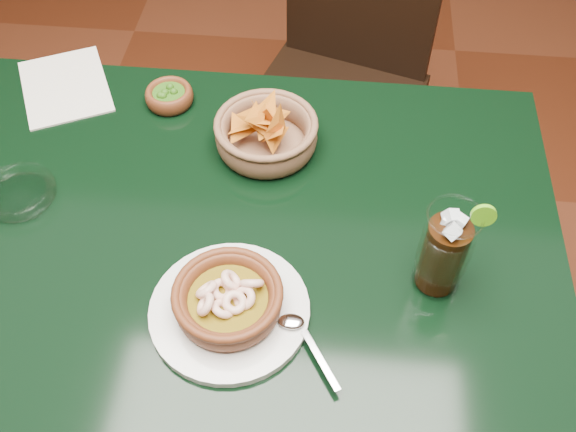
# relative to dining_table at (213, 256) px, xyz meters

# --- Properties ---
(ground) EXTENTS (7.00, 7.00, 0.00)m
(ground) POSITION_rel_dining_table_xyz_m (0.00, 0.00, -0.65)
(ground) COLOR #471C0C
(ground) RESTS_ON ground
(dining_table) EXTENTS (1.20, 0.80, 0.75)m
(dining_table) POSITION_rel_dining_table_xyz_m (0.00, 0.00, 0.00)
(dining_table) COLOR black
(dining_table) RESTS_ON ground
(dining_chair) EXTENTS (0.53, 0.53, 0.92)m
(dining_chair) POSITION_rel_dining_table_xyz_m (0.21, 0.71, -0.14)
(dining_chair) COLOR black
(dining_chair) RESTS_ON ground
(shrimp_plate) EXTENTS (0.30, 0.25, 0.08)m
(shrimp_plate) POSITION_rel_dining_table_xyz_m (0.07, -0.17, 0.13)
(shrimp_plate) COLOR silver
(shrimp_plate) RESTS_ON dining_table
(chip_basket) EXTENTS (0.22, 0.22, 0.13)m
(chip_basket) POSITION_rel_dining_table_xyz_m (0.08, 0.19, 0.13)
(chip_basket) COLOR brown
(chip_basket) RESTS_ON dining_table
(guacamole_ramekin) EXTENTS (0.11, 0.11, 0.04)m
(guacamole_ramekin) POSITION_rel_dining_table_xyz_m (-0.13, 0.29, 0.12)
(guacamole_ramekin) COLOR #502411
(guacamole_ramekin) RESTS_ON dining_table
(cola_drink) EXTENTS (0.17, 0.17, 0.19)m
(cola_drink) POSITION_rel_dining_table_xyz_m (0.38, -0.08, 0.18)
(cola_drink) COLOR white
(cola_drink) RESTS_ON dining_table
(glass_ashtray) EXTENTS (0.14, 0.14, 0.03)m
(glass_ashtray) POSITION_rel_dining_table_xyz_m (-0.34, 0.02, 0.11)
(glass_ashtray) COLOR white
(glass_ashtray) RESTS_ON dining_table
(paper_menu) EXTENTS (0.25, 0.27, 0.00)m
(paper_menu) POSITION_rel_dining_table_xyz_m (-0.35, 0.32, 0.10)
(paper_menu) COLOR beige
(paper_menu) RESTS_ON dining_table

